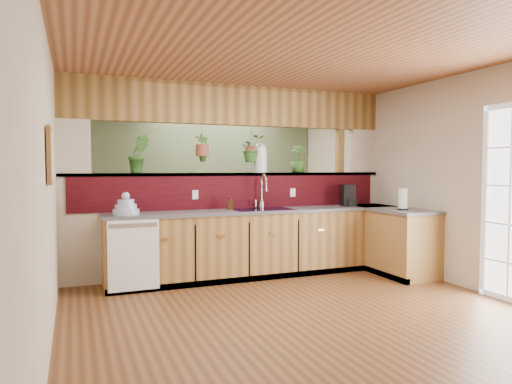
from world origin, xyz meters
name	(u,v)px	position (x,y,z in m)	size (l,w,h in m)	color
ground	(275,296)	(0.00, 0.00, 0.00)	(4.60, 7.00, 0.01)	brown
ceiling	(275,65)	(0.00, 0.00, 2.60)	(4.60, 7.00, 0.01)	brown
wall_back	(197,177)	(0.00, 3.50, 1.30)	(4.60, 0.02, 2.60)	beige
wall_left	(51,185)	(-2.30, 0.00, 1.30)	(0.02, 7.00, 2.60)	beige
wall_right	(434,180)	(2.30, 0.00, 1.30)	(0.02, 7.00, 2.60)	beige
pass_through_partition	(237,187)	(0.03, 1.35, 1.19)	(4.60, 0.21, 2.60)	beige
pass_through_ledge	(235,174)	(0.00, 1.35, 1.37)	(4.60, 0.21, 0.04)	brown
header_beam	(235,105)	(0.00, 1.35, 2.33)	(4.60, 0.15, 0.55)	brown
sage_backwall	(197,177)	(0.00, 3.48, 1.30)	(4.55, 0.02, 2.55)	#556746
countertop	(304,241)	(0.84, 0.87, 0.45)	(4.14, 1.52, 0.90)	olive
dishwasher	(134,255)	(-1.48, 0.66, 0.46)	(0.58, 0.03, 0.82)	white
navy_sink	(262,215)	(0.25, 0.98, 0.82)	(0.82, 0.50, 0.18)	black
framed_print	(50,156)	(-2.27, -0.80, 1.55)	(0.04, 0.35, 0.45)	olive
faucet	(263,190)	(0.32, 1.13, 1.15)	(0.21, 0.21, 0.47)	#B7B7B2
dish_stack	(126,208)	(-1.54, 0.90, 0.98)	(0.31, 0.31, 0.27)	#A3B1D3
soap_dispenser	(230,203)	(-0.17, 1.07, 0.99)	(0.08, 0.08, 0.18)	#3A2515
coffee_maker	(348,196)	(1.63, 1.00, 1.04)	(0.17, 0.28, 0.31)	black
paper_towel	(403,199)	(1.95, 0.19, 1.04)	(0.14, 0.14, 0.30)	black
glass_jar	(260,158)	(0.38, 1.35, 1.60)	(0.19, 0.19, 0.42)	silver
ledge_plant_left	(139,154)	(-1.32, 1.35, 1.64)	(0.27, 0.22, 0.49)	#2B591E
ledge_plant_right	(298,159)	(0.98, 1.35, 1.59)	(0.22, 0.22, 0.40)	#2B591E
hanging_plant_a	(202,138)	(-0.47, 1.35, 1.86)	(0.22, 0.18, 0.51)	brown
hanging_plant_b	(251,137)	(0.24, 1.35, 1.89)	(0.38, 0.34, 0.49)	brown
shelving_console	(176,222)	(-0.45, 3.25, 0.50)	(1.47, 0.39, 0.98)	black
shelf_plant_a	(143,184)	(-1.01, 3.25, 1.19)	(0.21, 0.14, 0.40)	#2B591E
shelf_plant_b	(199,182)	(-0.02, 3.25, 1.21)	(0.24, 0.24, 0.43)	#2B591E
floor_plant	(283,232)	(1.16, 2.21, 0.38)	(0.69, 0.60, 0.77)	#2B591E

